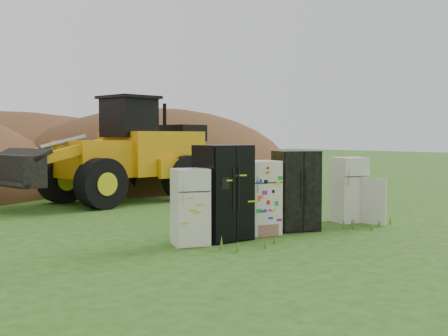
% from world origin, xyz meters
% --- Properties ---
extents(ground, '(120.00, 120.00, 0.00)m').
position_xyz_m(ground, '(0.00, 0.00, 0.00)').
color(ground, '#1F5115').
rests_on(ground, ground).
extents(fridge_leftmost, '(0.85, 0.84, 1.53)m').
position_xyz_m(fridge_leftmost, '(-2.51, 0.01, 0.77)').
color(fridge_leftmost, white).
rests_on(fridge_leftmost, ground).
extents(fridge_black_side, '(1.07, 0.86, 1.99)m').
position_xyz_m(fridge_black_side, '(-1.66, 0.04, 1.00)').
color(fridge_black_side, black).
rests_on(fridge_black_side, ground).
extents(fridge_sticker, '(0.87, 0.82, 1.64)m').
position_xyz_m(fridge_sticker, '(-0.61, 0.03, 0.82)').
color(fridge_sticker, white).
rests_on(fridge_sticker, ground).
extents(fridge_dark_mid, '(1.15, 1.05, 1.84)m').
position_xyz_m(fridge_dark_mid, '(0.43, -0.04, 0.92)').
color(fridge_dark_mid, black).
rests_on(fridge_dark_mid, ground).
extents(fridge_open_door, '(0.89, 0.85, 1.64)m').
position_xyz_m(fridge_open_door, '(2.40, 0.03, 0.82)').
color(fridge_open_door, white).
rests_on(fridge_open_door, ground).
extents(wheel_loader, '(7.60, 3.91, 3.51)m').
position_xyz_m(wheel_loader, '(-0.64, 7.45, 1.76)').
color(wheel_loader, '#CF970D').
rests_on(wheel_loader, ground).
extents(dirt_mound_right, '(14.18, 10.40, 6.90)m').
position_xyz_m(dirt_mound_right, '(4.61, 12.85, 0.00)').
color(dirt_mound_right, '#4E3219').
rests_on(dirt_mound_right, ground).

